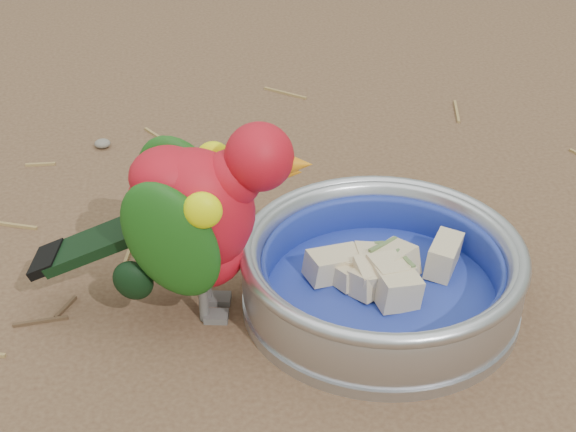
{
  "coord_description": "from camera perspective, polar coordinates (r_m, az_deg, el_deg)",
  "views": [
    {
      "loc": [
        -0.07,
        -0.57,
        0.47
      ],
      "look_at": [
        0.0,
        0.03,
        0.08
      ],
      "focal_mm": 55.0,
      "sensor_mm": 36.0,
      "label": 1
    }
  ],
  "objects": [
    {
      "name": "ground",
      "position": [
        0.75,
        0.04,
        -6.61
      ],
      "size": [
        60.0,
        60.0,
        0.0
      ],
      "primitive_type": "plane",
      "color": "brown"
    },
    {
      "name": "food_bowl",
      "position": [
        0.76,
        5.97,
        -5.26
      ],
      "size": [
        0.24,
        0.24,
        0.02
      ],
      "primitive_type": "cylinder",
      "color": "#B2B2BA",
      "rests_on": "ground"
    },
    {
      "name": "bowl_wall",
      "position": [
        0.74,
        6.1,
        -3.42
      ],
      "size": [
        0.24,
        0.24,
        0.04
      ],
      "primitive_type": null,
      "color": "#B2B2BA",
      "rests_on": "food_bowl"
    },
    {
      "name": "fruit_wedges",
      "position": [
        0.74,
        6.07,
        -3.86
      ],
      "size": [
        0.14,
        0.14,
        0.03
      ],
      "primitive_type": null,
      "color": "beige",
      "rests_on": "food_bowl"
    },
    {
      "name": "lory_parrot",
      "position": [
        0.71,
        -5.96,
        -0.7
      ],
      "size": [
        0.22,
        0.13,
        0.17
      ],
      "primitive_type": null,
      "rotation": [
        0.0,
        0.0,
        -1.73
      ],
      "color": "#B20E1C",
      "rests_on": "ground"
    },
    {
      "name": "ground_debris",
      "position": [
        0.79,
        1.82,
        -3.63
      ],
      "size": [
        0.9,
        0.8,
        0.01
      ],
      "primitive_type": null,
      "color": "olive",
      "rests_on": "ground"
    }
  ]
}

